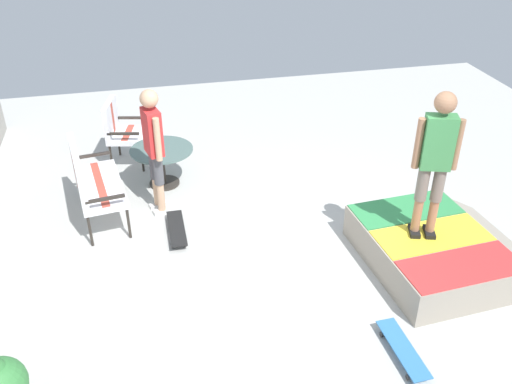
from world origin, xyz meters
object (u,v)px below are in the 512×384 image
object	(u,v)px
person_skater	(436,156)
skateboard_by_bench	(177,228)
person_watching	(154,143)
patio_table	(162,159)
skateboard_spare	(403,349)
skate_ramp	(431,250)
patio_chair_near_house	(120,127)
patio_bench	(90,179)

from	to	relation	value
person_skater	skateboard_by_bench	xyz separation A→B (m)	(1.22, 2.71, -1.35)
person_watching	patio_table	bearing A→B (deg)	-9.48
patio_table	skateboard_by_bench	bearing A→B (deg)	-177.96
skateboard_spare	patio_table	bearing A→B (deg)	27.13
skate_ramp	patio_chair_near_house	size ratio (longest dim) A/B	2.00
person_watching	person_skater	distance (m)	3.44
patio_bench	person_watching	world-z (taller)	person_watching
patio_chair_near_house	patio_table	bearing A→B (deg)	-145.07
patio_bench	skateboard_spare	xyz separation A→B (m)	(-3.10, -2.93, -0.53)
skateboard_spare	person_watching	bearing A→B (deg)	33.49
skate_ramp	patio_table	xyz separation A→B (m)	(2.60, 2.89, 0.19)
patio_chair_near_house	skateboard_by_bench	bearing A→B (deg)	-164.03
patio_bench	skateboard_by_bench	xyz separation A→B (m)	(-0.58, -1.01, -0.53)
skateboard_by_bench	skateboard_spare	xyz separation A→B (m)	(-2.52, -1.92, 0.00)
skate_ramp	skateboard_by_bench	distance (m)	3.12
skateboard_by_bench	skateboard_spare	distance (m)	3.16
patio_bench	person_skater	xyz separation A→B (m)	(-1.81, -3.72, 0.82)
patio_table	person_skater	xyz separation A→B (m)	(-2.54, -2.76, 1.03)
patio_table	patio_bench	bearing A→B (deg)	127.25
patio_table	person_watching	xyz separation A→B (m)	(-0.69, 0.12, 0.61)
patio_table	person_skater	size ratio (longest dim) A/B	0.52
person_skater	skateboard_by_bench	distance (m)	3.27
patio_table	skateboard_spare	size ratio (longest dim) A/B	1.12
patio_bench	person_watching	distance (m)	0.94
person_skater	skateboard_by_bench	world-z (taller)	person_skater
person_watching	skateboard_spare	bearing A→B (deg)	-146.51
patio_bench	patio_table	distance (m)	1.23
skate_ramp	patio_chair_near_house	xyz separation A→B (m)	(3.40, 3.45, 0.40)
person_skater	patio_table	bearing A→B (deg)	47.38
patio_bench	patio_chair_near_house	size ratio (longest dim) A/B	1.29
skate_ramp	patio_bench	size ratio (longest dim) A/B	1.55
patio_table	skateboard_spare	bearing A→B (deg)	-152.87
person_skater	skateboard_by_bench	bearing A→B (deg)	65.75
skateboard_by_bench	skateboard_spare	bearing A→B (deg)	-142.69
skate_ramp	skateboard_by_bench	xyz separation A→B (m)	(1.28, 2.85, -0.13)
patio_bench	skateboard_by_bench	distance (m)	1.28
skate_ramp	person_watching	bearing A→B (deg)	57.65
patio_bench	person_watching	xyz separation A→B (m)	(0.04, -0.85, 0.40)
patio_bench	patio_chair_near_house	distance (m)	1.59
skate_ramp	person_skater	size ratio (longest dim) A/B	1.19
patio_bench	person_watching	bearing A→B (deg)	-87.13
person_watching	skateboard_by_bench	bearing A→B (deg)	-165.49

